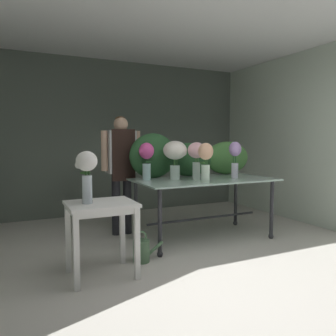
{
  "coord_description": "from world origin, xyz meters",
  "views": [
    {
      "loc": [
        -1.81,
        -2.08,
        1.34
      ],
      "look_at": [
        -0.21,
        1.29,
        1.02
      ],
      "focal_mm": 35.63,
      "sensor_mm": 36.0,
      "label": 1
    }
  ],
  "objects": [
    {
      "name": "watering_can",
      "position": [
        -0.55,
        1.25,
        0.13
      ],
      "size": [
        0.35,
        0.18,
        0.34
      ],
      "color": "#4C704C",
      "rests_on": "ground"
    },
    {
      "name": "side_table_white",
      "position": [
        -1.03,
        1.07,
        0.62
      ],
      "size": [
        0.65,
        0.54,
        0.73
      ],
      "color": "white",
      "rests_on": "ground"
    },
    {
      "name": "vase_ivory_snapdragons",
      "position": [
        0.13,
        1.78,
        1.15
      ],
      "size": [
        0.32,
        0.31,
        0.51
      ],
      "color": "silver",
      "rests_on": "display_table_glass"
    },
    {
      "name": "florist",
      "position": [
        -0.41,
        2.38,
        1.02
      ],
      "size": [
        0.56,
        0.24,
        1.66
      ],
      "color": "#232328",
      "rests_on": "ground"
    },
    {
      "name": "display_table_glass",
      "position": [
        0.52,
        1.7,
        0.7
      ],
      "size": [
        1.85,
        0.99,
        0.82
      ],
      "color": "#ACCABC",
      "rests_on": "ground"
    },
    {
      "name": "vase_white_roses_tall",
      "position": [
        -1.16,
        1.07,
        1.05
      ],
      "size": [
        0.21,
        0.2,
        0.5
      ],
      "color": "silver",
      "rests_on": "side_table_white"
    },
    {
      "name": "ground_plane",
      "position": [
        0.0,
        1.92,
        0.0
      ],
      "size": [
        8.47,
        8.47,
        0.0
      ],
      "primitive_type": "plane",
      "color": "beige"
    },
    {
      "name": "vase_peach_anemones",
      "position": [
        0.33,
        1.36,
        1.11
      ],
      "size": [
        0.2,
        0.18,
        0.48
      ],
      "color": "silver",
      "rests_on": "display_table_glass"
    },
    {
      "name": "vase_blush_ranunculus",
      "position": [
        0.36,
        1.64,
        1.13
      ],
      "size": [
        0.23,
        0.23,
        0.49
      ],
      "color": "silver",
      "rests_on": "display_table_glass"
    },
    {
      "name": "wall_back",
      "position": [
        0.0,
        3.85,
        1.37
      ],
      "size": [
        4.98,
        0.12,
        2.74
      ],
      "primitive_type": "cube",
      "color": "slate",
      "rests_on": "ground"
    },
    {
      "name": "vase_fuchsia_stock",
      "position": [
        -0.22,
        1.91,
        1.11
      ],
      "size": [
        0.21,
        0.2,
        0.48
      ],
      "color": "silver",
      "rests_on": "display_table_glass"
    },
    {
      "name": "vase_lilac_hydrangea",
      "position": [
        0.94,
        1.59,
        1.11
      ],
      "size": [
        0.17,
        0.17,
        0.5
      ],
      "color": "silver",
      "rests_on": "display_table_glass"
    },
    {
      "name": "wall_right",
      "position": [
        2.49,
        1.92,
        1.37
      ],
      "size": [
        0.12,
        3.97,
        2.74
      ],
      "primitive_type": "cube",
      "color": "silver",
      "rests_on": "ground"
    },
    {
      "name": "ceiling_slab",
      "position": [
        0.0,
        1.92,
        2.8
      ],
      "size": [
        5.1,
        3.97,
        0.12
      ],
      "primitive_type": "cube",
      "color": "silver",
      "rests_on": "wall_back"
    },
    {
      "name": "foliage_backdrop",
      "position": [
        0.51,
        2.08,
        1.08
      ],
      "size": [
        1.93,
        0.3,
        0.61
      ],
      "color": "#28562D",
      "rests_on": "display_table_glass"
    }
  ]
}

